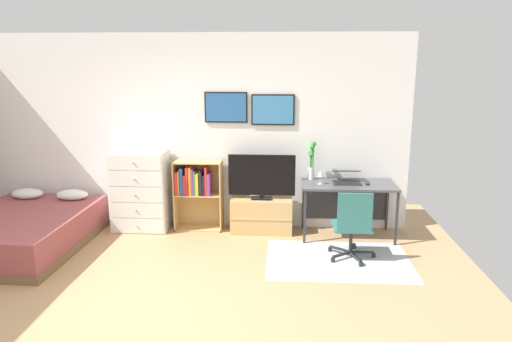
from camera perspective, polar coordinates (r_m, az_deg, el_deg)
name	(u,v)px	position (r m, az deg, el deg)	size (l,w,h in m)	color
ground_plane	(143,307)	(4.88, -13.44, -15.60)	(7.20, 7.20, 0.00)	tan
wall_back_with_posters	(190,132)	(6.72, -7.98, 4.69)	(6.12, 0.09, 2.70)	white
area_rug	(338,260)	(5.83, 9.86, -10.51)	(1.70, 1.20, 0.01)	#B2B7BC
bed	(23,231)	(6.72, -26.29, -6.47)	(1.55, 2.02, 0.57)	brown
dresser	(140,191)	(6.79, -13.77, -2.32)	(0.77, 0.46, 1.13)	white
bookshelf	(196,188)	(6.65, -7.23, -2.07)	(0.66, 0.30, 0.98)	tan
tv_stand	(262,215)	(6.60, 0.69, -5.31)	(0.84, 0.41, 0.48)	tan
television	(262,177)	(6.42, 0.69, -0.71)	(0.91, 0.16, 0.62)	black
desk	(348,191)	(6.50, 10.98, -2.40)	(1.23, 0.64, 0.74)	#4C4C4F
office_chair	(353,224)	(5.70, 11.59, -6.24)	(0.56, 0.58, 0.86)	#232326
laptop	(346,177)	(6.44, 10.84, -0.75)	(0.39, 0.41, 0.17)	#333338
computer_mouse	(367,183)	(6.38, 13.27, -1.45)	(0.06, 0.10, 0.03)	#262628
bamboo_vase	(312,160)	(6.48, 6.71, 1.28)	(0.11, 0.11, 0.53)	silver
wine_glass	(320,174)	(6.26, 7.76, -0.39)	(0.07, 0.07, 0.18)	silver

